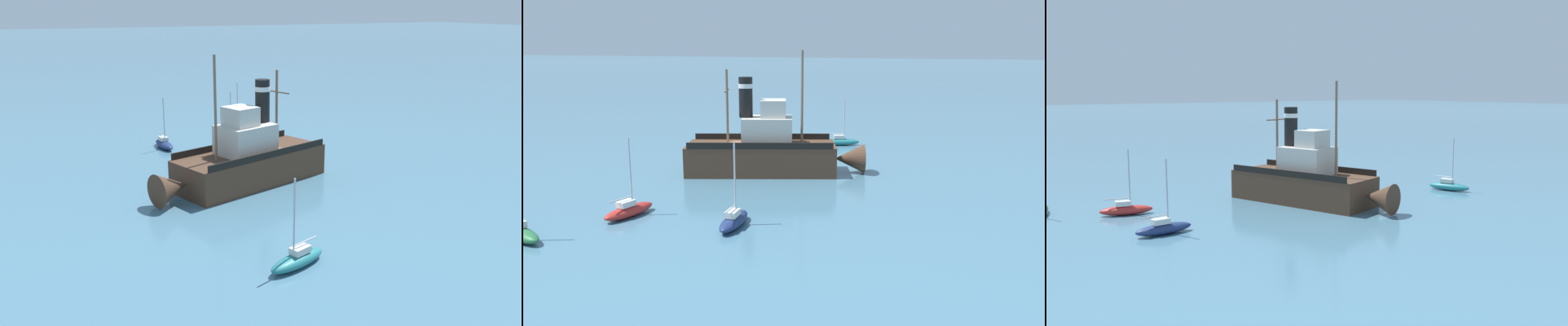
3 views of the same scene
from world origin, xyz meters
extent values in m
plane|color=#477289|center=(0.00, 0.00, 0.00)|extent=(600.00, 600.00, 0.00)
cube|color=#4C3323|center=(-0.40, 1.44, 1.20)|extent=(7.74, 12.76, 2.40)
cone|color=#4C3323|center=(-2.53, 8.32, 1.20)|extent=(2.95, 2.99, 2.35)
cube|color=beige|center=(-0.55, 1.92, 3.50)|extent=(4.05, 4.71, 2.20)
cube|color=beige|center=(-0.70, 2.39, 5.30)|extent=(2.69, 2.56, 1.40)
cylinder|color=black|center=(-0.05, 0.29, 6.20)|extent=(1.10, 1.10, 3.20)
cylinder|color=silver|center=(-0.05, 0.29, 7.10)|extent=(1.16, 1.16, 0.35)
cylinder|color=#75604C|center=(-1.38, 4.59, 6.15)|extent=(0.20, 0.20, 7.50)
cylinder|color=#75604C|center=(0.39, -1.14, 5.40)|extent=(0.20, 0.20, 6.00)
cylinder|color=#75604C|center=(0.39, -1.14, 6.72)|extent=(2.52, 0.88, 0.12)
cube|color=black|center=(-2.47, 0.80, 2.65)|extent=(3.47, 10.93, 0.50)
cube|color=black|center=(1.66, 2.07, 2.65)|extent=(3.47, 10.93, 0.50)
ellipsoid|color=navy|center=(12.76, 4.50, 0.35)|extent=(3.85, 1.30, 0.70)
cube|color=silver|center=(12.96, 4.51, 0.88)|extent=(1.13, 0.70, 0.36)
cylinder|color=#B7B7BC|center=(12.46, 4.49, 2.80)|extent=(0.10, 0.10, 4.20)
cylinder|color=#B7B7BC|center=(13.36, 4.54, 1.25)|extent=(1.80, 0.18, 0.08)
ellipsoid|color=#286B3D|center=(18.28, -5.81, 0.35)|extent=(2.43, 3.94, 0.70)
cube|color=silver|center=(18.21, -5.99, 0.88)|extent=(1.00, 1.26, 0.36)
cylinder|color=#B7B7BC|center=(18.39, -5.53, 2.80)|extent=(0.10, 0.10, 4.20)
cylinder|color=#B7B7BC|center=(18.06, -6.37, 1.25)|extent=(0.74, 1.70, 0.08)
ellipsoid|color=#23757A|center=(-14.34, 5.15, 0.35)|extent=(2.29, 3.95, 0.70)
cube|color=silver|center=(-14.27, 4.96, 0.88)|extent=(0.97, 1.25, 0.36)
cylinder|color=#B7B7BC|center=(-14.43, 5.43, 2.80)|extent=(0.10, 0.10, 4.20)
cylinder|color=#B7B7BC|center=(-14.14, 4.58, 1.25)|extent=(0.67, 1.73, 0.08)
ellipsoid|color=#B22823|center=(12.94, -2.41, 0.35)|extent=(3.95, 1.98, 0.70)
cube|color=silver|center=(13.13, -2.46, 0.88)|extent=(1.22, 0.89, 0.36)
cylinder|color=#B7B7BC|center=(12.65, -2.34, 2.80)|extent=(0.10, 0.10, 4.20)
cylinder|color=#B7B7BC|center=(13.52, -2.55, 1.25)|extent=(1.77, 0.51, 0.08)
camera|label=1|loc=(-37.13, 18.17, 13.17)|focal=38.00mm
camera|label=2|loc=(41.03, 16.56, 10.63)|focal=38.00mm
camera|label=3|loc=(25.63, 37.91, 9.32)|focal=38.00mm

